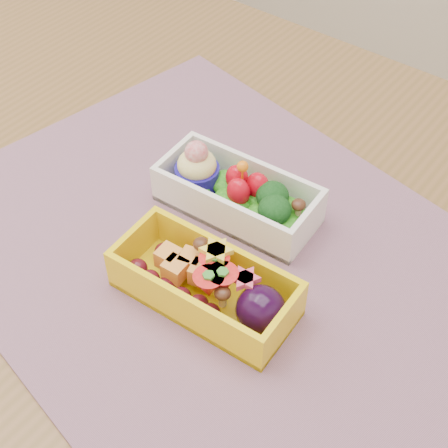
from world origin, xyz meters
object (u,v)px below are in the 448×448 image
Objects in this scene: placemat at (215,251)px; bento_yellow at (208,285)px; table at (231,313)px; bento_white at (237,194)px.

bento_yellow is (0.03, -0.05, 0.03)m from placemat.
table is at bearing 35.95° from placemat.
placemat reaches higher than table.
bento_white is at bearing 106.21° from placemat.
table is at bearing 105.17° from bento_yellow.
table is 7.21× the size of bento_white.
placemat is 3.25× the size of bento_yellow.
bento_yellow is (0.05, -0.11, 0.00)m from bento_white.
bento_yellow is at bearing -69.16° from bento_white.
table is at bearing -62.13° from bento_white.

